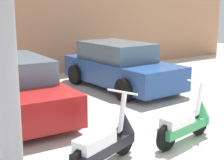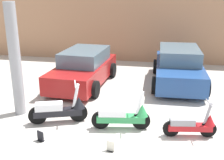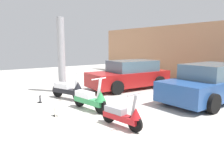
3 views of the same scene
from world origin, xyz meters
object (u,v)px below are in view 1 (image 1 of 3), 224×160
at_px(scooter_front_right, 187,121).
at_px(car_rear_center, 120,66).
at_px(car_rear_left, 15,88).
at_px(support_column_side, 6,72).
at_px(scooter_front_left, 107,141).

relative_size(scooter_front_right, car_rear_center, 0.38).
relative_size(car_rear_left, support_column_side, 1.24).
relative_size(car_rear_left, car_rear_center, 0.97).
xyz_separation_m(car_rear_left, support_column_side, (-1.10, -2.96, 0.98)).
bearing_deg(car_rear_left, scooter_front_right, 34.97).
distance_m(car_rear_left, car_rear_center, 3.68).
xyz_separation_m(car_rear_center, support_column_side, (-4.69, -3.79, 0.96)).
xyz_separation_m(scooter_front_right, support_column_side, (-3.17, 0.39, 1.23)).
height_order(scooter_front_left, support_column_side, support_column_side).
distance_m(scooter_front_left, support_column_side, 1.90).
bearing_deg(car_rear_center, scooter_front_right, -21.74).
height_order(scooter_front_right, car_rear_center, car_rear_center).
distance_m(scooter_front_right, support_column_side, 3.42).
height_order(scooter_front_left, scooter_front_right, scooter_front_left).
xyz_separation_m(scooter_front_left, scooter_front_right, (1.76, -0.04, -0.01)).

